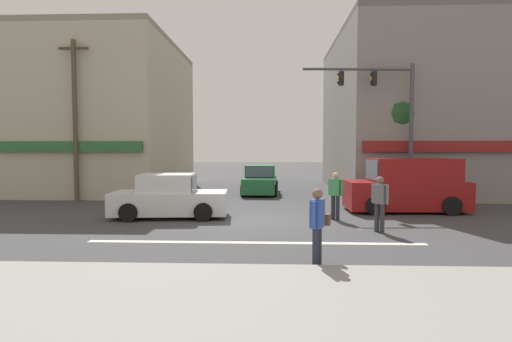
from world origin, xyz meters
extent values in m
plane|color=#3D3D3F|center=(0.00, 0.00, 0.00)|extent=(120.00, 120.00, 0.00)
cube|color=silver|center=(0.00, -3.50, 0.00)|extent=(9.00, 0.24, 0.01)
cube|color=gray|center=(0.00, -8.50, 0.08)|extent=(40.00, 5.00, 0.16)
cube|color=#B7AD99|center=(-10.75, 10.22, 4.27)|extent=(10.65, 10.78, 8.53)
cube|color=#2D6638|center=(-10.75, 4.73, 2.60)|extent=(10.12, 0.24, 0.50)
cube|color=gray|center=(-10.75, 10.22, 8.68)|extent=(10.65, 10.78, 0.30)
cube|color=gray|center=(10.34, 10.27, 4.43)|extent=(12.16, 11.74, 8.86)
cube|color=maroon|center=(10.34, 4.30, 2.60)|extent=(11.55, 0.24, 0.50)
cube|color=#635F5B|center=(10.34, 10.27, 9.01)|extent=(12.16, 11.74, 0.30)
cylinder|color=#4C3823|center=(6.34, 5.78, 1.50)|extent=(0.32, 0.32, 2.99)
sphere|color=#235128|center=(6.34, 5.78, 4.11)|extent=(2.98, 2.98, 2.98)
cylinder|color=brown|center=(-8.83, 4.56, 3.79)|extent=(0.22, 0.22, 7.57)
cube|color=#473828|center=(-8.83, 4.56, 7.17)|extent=(1.40, 0.12, 0.10)
cylinder|color=brown|center=(7.30, 9.29, 4.03)|extent=(0.22, 0.22, 8.06)
cube|color=#473828|center=(7.30, 9.29, 7.66)|extent=(1.40, 0.12, 0.10)
cylinder|color=#47474C|center=(6.56, 3.91, 3.10)|extent=(0.18, 0.18, 6.20)
cylinder|color=#47474C|center=(4.16, 3.77, 5.95)|extent=(4.80, 0.40, 0.12)
cube|color=black|center=(4.88, 3.81, 5.55)|extent=(0.21, 0.25, 0.60)
sphere|color=black|center=(4.76, 3.80, 5.73)|extent=(0.12, 0.12, 0.12)
sphere|color=orange|center=(4.76, 3.80, 5.55)|extent=(0.12, 0.12, 0.12)
sphere|color=black|center=(4.76, 3.80, 5.37)|extent=(0.12, 0.12, 0.12)
cube|color=black|center=(3.44, 3.72, 5.55)|extent=(0.21, 0.25, 0.60)
sphere|color=black|center=(3.33, 3.72, 5.73)|extent=(0.12, 0.12, 0.12)
sphere|color=orange|center=(3.33, 3.72, 5.55)|extent=(0.12, 0.12, 0.12)
sphere|color=black|center=(3.33, 3.72, 5.37)|extent=(0.12, 0.12, 0.12)
cube|color=#1E6033|center=(-0.20, 8.05, 0.54)|extent=(1.84, 4.16, 0.80)
cube|color=#1E6033|center=(-0.20, 8.15, 1.26)|extent=(1.63, 1.95, 0.64)
cube|color=#475666|center=(-0.23, 7.18, 1.26)|extent=(1.44, 0.11, 0.54)
cylinder|color=black|center=(0.60, 6.75, 0.32)|extent=(0.20, 0.65, 0.64)
cylinder|color=black|center=(-1.10, 6.81, 0.32)|extent=(0.20, 0.65, 0.64)
cylinder|color=black|center=(0.69, 9.29, 0.32)|extent=(0.20, 0.65, 0.64)
cylinder|color=black|center=(-1.01, 9.35, 0.32)|extent=(0.20, 0.65, 0.64)
cube|color=silver|center=(-3.26, 0.30, 0.54)|extent=(4.22, 2.02, 0.80)
cube|color=silver|center=(-3.35, 0.29, 1.26)|extent=(2.02, 1.70, 0.64)
cube|color=#475666|center=(-2.39, 0.37, 1.26)|extent=(0.17, 1.44, 0.54)
cylinder|color=black|center=(-2.05, 1.25, 0.32)|extent=(0.65, 0.23, 0.64)
cylinder|color=black|center=(-1.92, -0.45, 0.32)|extent=(0.65, 0.23, 0.64)
cylinder|color=black|center=(-4.59, 1.05, 0.32)|extent=(0.65, 0.23, 0.64)
cylinder|color=black|center=(-4.46, -0.65, 0.32)|extent=(0.65, 0.23, 0.64)
cube|color=maroon|center=(5.72, 2.00, 0.66)|extent=(4.64, 1.95, 1.10)
cube|color=maroon|center=(6.02, 2.01, 1.66)|extent=(3.24, 1.88, 0.90)
cube|color=#475666|center=(4.40, 1.97, 1.66)|extent=(0.10, 1.66, 0.76)
cylinder|color=black|center=(4.31, 1.05, 0.36)|extent=(0.72, 0.22, 0.72)
cylinder|color=black|center=(4.27, 2.89, 0.36)|extent=(0.72, 0.22, 0.72)
cylinder|color=black|center=(7.16, 1.12, 0.36)|extent=(0.72, 0.22, 0.72)
cylinder|color=black|center=(7.12, 2.96, 0.36)|extent=(0.72, 0.22, 0.72)
cylinder|color=#232838|center=(1.35, -5.77, 0.43)|extent=(0.14, 0.14, 0.86)
cylinder|color=#232838|center=(1.42, -5.60, 0.43)|extent=(0.14, 0.14, 0.86)
cube|color=#2D4CA5|center=(1.38, -5.68, 1.15)|extent=(0.35, 0.42, 0.58)
sphere|color=brown|center=(1.38, -5.68, 1.56)|extent=(0.22, 0.22, 0.22)
cylinder|color=#2D4CA5|center=(1.28, -5.90, 1.15)|extent=(0.09, 0.09, 0.56)
cylinder|color=#2D4CA5|center=(1.48, -5.47, 1.15)|extent=(0.09, 0.09, 0.56)
cube|color=brown|center=(1.55, -5.41, 0.98)|extent=(0.30, 0.23, 0.24)
cylinder|color=#232838|center=(2.73, -0.03, 0.43)|extent=(0.14, 0.14, 0.86)
cylinder|color=#232838|center=(2.59, 0.08, 0.43)|extent=(0.14, 0.14, 0.86)
cube|color=#3F8C4C|center=(2.66, 0.02, 1.15)|extent=(0.42, 0.39, 0.58)
sphere|color=tan|center=(2.66, 0.02, 1.56)|extent=(0.22, 0.22, 0.22)
cylinder|color=#3F8C4C|center=(2.85, -0.12, 1.15)|extent=(0.09, 0.09, 0.56)
cylinder|color=#3F8C4C|center=(2.47, 0.17, 1.15)|extent=(0.09, 0.09, 0.56)
cylinder|color=#333338|center=(3.59, -1.95, 0.43)|extent=(0.14, 0.14, 0.86)
cylinder|color=#333338|center=(3.71, -2.08, 0.43)|extent=(0.14, 0.14, 0.86)
cube|color=slate|center=(3.65, -2.01, 1.15)|extent=(0.41, 0.41, 0.58)
sphere|color=brown|center=(3.65, -2.01, 1.56)|extent=(0.22, 0.22, 0.22)
cylinder|color=slate|center=(3.49, -1.84, 1.15)|extent=(0.09, 0.09, 0.56)
cylinder|color=slate|center=(3.81, -2.19, 1.15)|extent=(0.09, 0.09, 0.56)
camera|label=1|loc=(0.43, -13.95, 2.49)|focal=28.00mm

